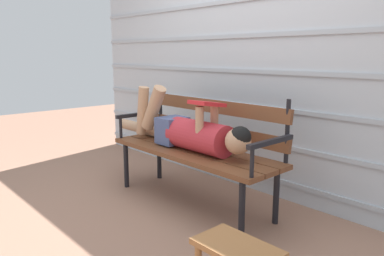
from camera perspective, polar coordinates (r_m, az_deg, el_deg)
ground_plane at (r=3.11m, az=-1.59°, el=-11.90°), size 12.00×12.00×0.00m
house_siding at (r=3.42m, az=8.38°, el=11.21°), size 4.52×0.08×2.46m
park_bench at (r=3.07m, az=0.98°, el=-2.32°), size 1.58×0.51×0.92m
reclining_person at (r=3.04m, az=-0.67°, el=-0.41°), size 1.72×0.26×0.51m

